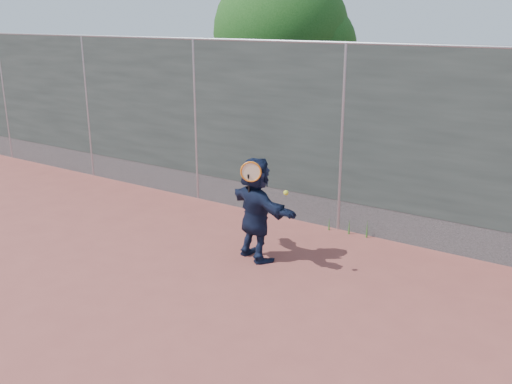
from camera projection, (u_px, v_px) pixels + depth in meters
The scene contains 6 objects.
ground at pixel (207, 317), 6.72m from camera, with size 80.00×80.00×0.00m, color #9E4C42.
player at pixel (256, 209), 8.13m from camera, with size 1.41×0.45×1.52m, color #141D39.
fence at pixel (342, 135), 9.03m from camera, with size 20.00×0.06×3.03m.
swing_action at pixel (254, 175), 7.74m from camera, with size 0.77×0.18×0.51m.
tree_left at pixel (288, 37), 12.56m from camera, with size 3.15×3.00×4.53m.
weed_clump at pixel (352, 227), 9.20m from camera, with size 0.68×0.07×0.30m.
Camera 1 is at (3.81, -4.64, 3.39)m, focal length 40.00 mm.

